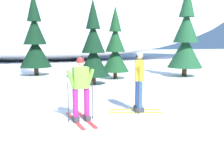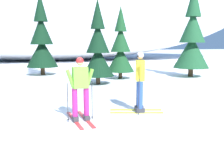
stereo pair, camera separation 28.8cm
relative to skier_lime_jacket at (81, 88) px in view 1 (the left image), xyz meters
name	(u,v)px [view 1 (the left image)]	position (x,y,z in m)	size (l,w,h in m)	color
ground_plane	(82,117)	(0.06, 0.38, -0.91)	(120.00, 120.00, 0.00)	white
skier_lime_jacket	(81,88)	(0.00, 0.00, 0.00)	(0.78, 1.74, 1.75)	red
skier_yellow_jacket	(139,80)	(1.88, 0.56, 0.08)	(1.68, 0.83, 1.85)	gold
pine_tree_center_left	(35,41)	(-1.25, 10.77, 1.28)	(2.02, 2.02, 5.22)	#47301E
pine_tree_center	(93,49)	(1.59, 6.17, 0.86)	(1.64, 1.64, 4.24)	#47301E
pine_tree_center_right	(115,49)	(3.23, 7.91, 0.83)	(1.61, 1.61, 4.17)	#47301E
pine_tree_far_right	(186,39)	(7.68, 7.74, 1.41)	(2.14, 2.14, 5.55)	#47301E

